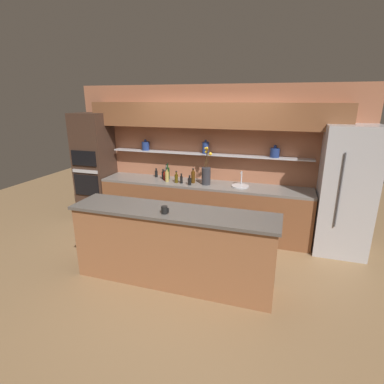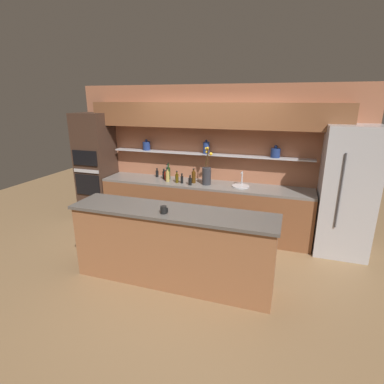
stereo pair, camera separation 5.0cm
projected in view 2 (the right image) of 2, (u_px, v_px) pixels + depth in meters
ground_plane at (184, 265)px, 4.45m from camera, size 12.00×12.00×0.00m
back_wall_unit at (212, 146)px, 5.37m from camera, size 5.20×0.44×2.60m
back_counter_unit at (203, 208)px, 5.45m from camera, size 3.77×0.62×0.92m
island_counter at (172, 246)px, 3.91m from camera, size 2.67×0.61×1.02m
refrigerator at (346, 192)px, 4.56m from camera, size 0.77×0.73×2.00m
oven_tower at (96, 167)px, 5.94m from camera, size 0.62×0.64×2.11m
flower_vase at (207, 174)px, 5.20m from camera, size 0.16×0.18×0.66m
sink_fixture at (241, 185)px, 5.12m from camera, size 0.30×0.30×0.25m
bottle_sauce_0 at (190, 181)px, 5.20m from camera, size 0.06×0.06×0.17m
bottle_spirit_1 at (167, 172)px, 5.67m from camera, size 0.06×0.06×0.26m
bottle_sauce_2 at (182, 179)px, 5.31m from camera, size 0.05×0.05×0.18m
bottle_oil_3 at (177, 178)px, 5.34m from camera, size 0.06×0.06×0.21m
bottle_spirit_4 at (194, 177)px, 5.31m from camera, size 0.07×0.07×0.26m
bottle_sauce_5 at (157, 173)px, 5.74m from camera, size 0.05×0.05×0.17m
bottle_spirit_6 at (168, 176)px, 5.41m from camera, size 0.07×0.07×0.24m
bottle_sauce_7 at (165, 176)px, 5.52m from camera, size 0.05×0.05×0.18m
bottle_wine_8 at (168, 173)px, 5.57m from camera, size 0.07×0.07×0.31m
bottle_sauce_9 at (164, 175)px, 5.59m from camera, size 0.05×0.05×0.19m
coffee_mug at (164, 210)px, 3.64m from camera, size 0.10×0.08×0.09m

